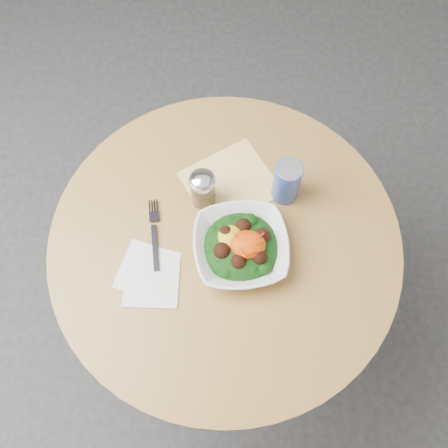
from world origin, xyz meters
name	(u,v)px	position (x,y,z in m)	size (l,w,h in m)	color
ground	(225,313)	(0.00, 0.00, 0.00)	(6.00, 6.00, 0.00)	#2A2B2D
table	(225,265)	(0.00, 0.00, 0.55)	(0.90, 0.90, 0.75)	black
cloth_napkin	(231,183)	(0.01, 0.16, 0.75)	(0.22, 0.20, 0.00)	#ED9F0C
paper_napkins	(149,276)	(-0.18, -0.10, 0.75)	(0.17, 0.18, 0.00)	white
salad_bowl	(241,246)	(0.04, -0.03, 0.78)	(0.26, 0.26, 0.09)	white
fork	(154,232)	(-0.18, 0.01, 0.76)	(0.04, 0.20, 0.00)	black
spice_shaker	(203,189)	(-0.06, 0.11, 0.81)	(0.07, 0.07, 0.12)	silver
beverage_can	(287,181)	(0.15, 0.13, 0.82)	(0.07, 0.07, 0.14)	#0D1D99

